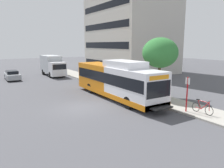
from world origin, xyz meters
The scene contains 8 objects.
ground_plane centered at (0.00, 8.00, 0.00)m, with size 120.00×120.00×0.00m, color #4C4C51.
sidewalk_curb centered at (7.00, 6.00, 0.07)m, with size 3.00×56.00×0.14m, color #A8A399.
transit_bus centered at (4.04, 1.26, 1.70)m, with size 2.58×12.25×3.65m.
bus_stop_sign_pole centered at (5.93, -5.43, 1.65)m, with size 0.10×0.36×2.60m.
bicycle_parked centered at (6.54, -6.37, 0.56)m, with size 0.52×1.76×1.02m.
street_tree_near_stop centered at (7.74, -0.66, 4.28)m, with size 3.35×3.35×5.58m.
parked_car_far_lane centered at (-2.84, 18.35, 0.66)m, with size 1.80×4.50×1.33m.
box_truck_background centered at (3.41, 19.42, 1.74)m, with size 2.32×7.01×3.25m.
Camera 1 is at (-6.96, -15.64, 5.06)m, focal length 34.59 mm.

